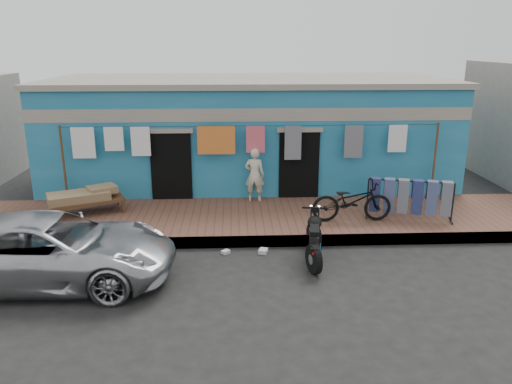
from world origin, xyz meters
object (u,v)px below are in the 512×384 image
(jeans_rack, at_px, (410,199))
(car, at_px, (50,249))
(bicycle, at_px, (352,196))
(charpoy, at_px, (87,201))
(motorcycle, at_px, (314,237))
(seated_person, at_px, (255,175))

(jeans_rack, bearing_deg, car, -161.87)
(bicycle, relative_size, charpoy, 0.93)
(motorcycle, bearing_deg, car, -162.63)
(car, xyz_separation_m, seated_person, (4.05, 4.16, 0.30))
(charpoy, distance_m, jeans_rack, 8.02)
(seated_person, relative_size, charpoy, 0.71)
(bicycle, bearing_deg, motorcycle, 144.50)
(motorcycle, height_order, charpoy, motorcycle)
(seated_person, relative_size, bicycle, 0.77)
(charpoy, bearing_deg, motorcycle, -25.49)
(seated_person, xyz_separation_m, motorcycle, (1.10, -3.42, -0.46))
(bicycle, bearing_deg, charpoy, 81.64)
(car, height_order, bicycle, bicycle)
(seated_person, bearing_deg, charpoy, 20.79)
(seated_person, height_order, jeans_rack, seated_person)
(seated_person, bearing_deg, car, 55.11)
(car, xyz_separation_m, motorcycle, (5.14, 0.74, -0.16))
(motorcycle, bearing_deg, charpoy, 163.68)
(bicycle, relative_size, motorcycle, 1.15)
(charpoy, xyz_separation_m, jeans_rack, (7.98, -0.75, 0.19))
(seated_person, distance_m, bicycle, 2.85)
(bicycle, height_order, jeans_rack, bicycle)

